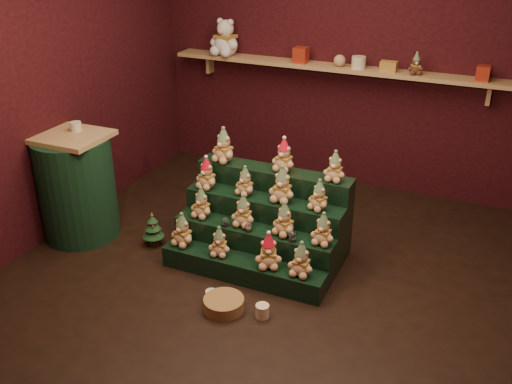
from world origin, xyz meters
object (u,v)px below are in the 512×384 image
at_px(snow_globe_a, 225,222).
at_px(side_table, 77,186).
at_px(snow_globe_b, 249,227).
at_px(brown_bear, 416,64).
at_px(snow_globe_c, 293,236).
at_px(mini_christmas_tree, 153,229).
at_px(white_bear, 225,32).
at_px(wicker_basket, 224,304).
at_px(mug_left, 211,296).
at_px(mug_right, 262,311).
at_px(riser_tier_front, 242,269).

distance_m(snow_globe_a, side_table, 1.47).
bearing_deg(snow_globe_b, brown_bear, 64.91).
relative_size(snow_globe_c, brown_bear, 0.43).
bearing_deg(mini_christmas_tree, white_bear, 96.08).
bearing_deg(side_table, wicker_basket, -16.36).
xyz_separation_m(wicker_basket, white_bear, (-1.22, 2.50, 1.52)).
height_order(snow_globe_c, wicker_basket, snow_globe_c).
xyz_separation_m(snow_globe_b, side_table, (-1.67, -0.10, 0.09)).
bearing_deg(snow_globe_a, mug_left, -75.30).
distance_m(snow_globe_c, mug_right, 0.66).
bearing_deg(snow_globe_c, brown_bear, 75.10).
xyz_separation_m(riser_tier_front, side_table, (-1.69, 0.06, 0.40)).
xyz_separation_m(snow_globe_b, mug_left, (-0.07, -0.53, -0.36)).
height_order(snow_globe_a, mug_left, snow_globe_a).
height_order(snow_globe_b, mug_right, snow_globe_b).
relative_size(wicker_basket, brown_bear, 1.50).
xyz_separation_m(snow_globe_b, brown_bear, (0.89, 1.91, 1.02)).
xyz_separation_m(snow_globe_b, mini_christmas_tree, (-0.95, 0.00, -0.24)).
bearing_deg(snow_globe_b, mug_left, -97.99).
xyz_separation_m(snow_globe_a, wicker_basket, (0.28, -0.59, -0.35)).
relative_size(snow_globe_a, side_table, 0.08).
distance_m(riser_tier_front, snow_globe_b, 0.35).
bearing_deg(mug_right, snow_globe_a, 136.49).
bearing_deg(riser_tier_front, wicker_basket, -83.48).
relative_size(snow_globe_a, mini_christmas_tree, 0.24).
relative_size(side_table, mug_right, 9.61).
relative_size(snow_globe_b, side_table, 0.08).
xyz_separation_m(riser_tier_front, white_bear, (-1.17, 2.07, 1.48)).
relative_size(snow_globe_c, wicker_basket, 0.29).
xyz_separation_m(snow_globe_a, mini_christmas_tree, (-0.74, 0.00, -0.24)).
xyz_separation_m(snow_globe_b, white_bear, (-1.15, 1.91, 1.17)).
bearing_deg(mug_right, brown_bear, 77.91).
xyz_separation_m(riser_tier_front, snow_globe_a, (-0.23, 0.16, 0.31)).
bearing_deg(side_table, snow_globe_a, 3.29).
bearing_deg(mug_left, mini_christmas_tree, 148.69).
height_order(riser_tier_front, side_table, side_table).
bearing_deg(snow_globe_c, snow_globe_b, 180.00).
distance_m(mug_right, wicker_basket, 0.30).
xyz_separation_m(mug_left, white_bear, (-1.08, 2.44, 1.52)).
distance_m(side_table, wicker_basket, 1.86).
distance_m(snow_globe_a, wicker_basket, 0.74).
distance_m(wicker_basket, white_bear, 3.17).
relative_size(snow_globe_b, mug_right, 0.78).
bearing_deg(wicker_basket, snow_globe_a, 115.31).
distance_m(mini_christmas_tree, mug_left, 1.03).
relative_size(snow_globe_c, white_bear, 0.18).
height_order(mini_christmas_tree, mug_left, mini_christmas_tree).
bearing_deg(mug_right, wicker_basket, -172.72).
xyz_separation_m(snow_globe_b, wicker_basket, (0.07, -0.59, -0.35)).
xyz_separation_m(snow_globe_c, wicker_basket, (-0.32, -0.59, -0.36)).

